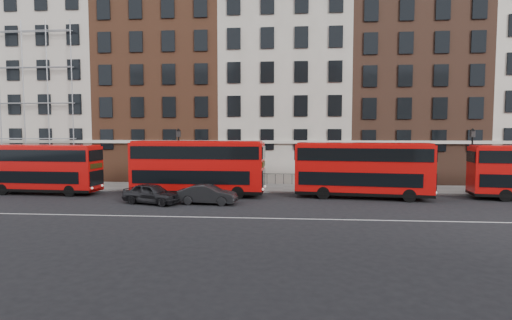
# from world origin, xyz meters

# --- Properties ---
(ground) EXTENTS (120.00, 120.00, 0.00)m
(ground) POSITION_xyz_m (0.00, 0.00, 0.00)
(ground) COLOR black
(ground) RESTS_ON ground
(pavement) EXTENTS (80.00, 5.00, 0.15)m
(pavement) POSITION_xyz_m (0.00, 10.50, 0.07)
(pavement) COLOR gray
(pavement) RESTS_ON ground
(kerb) EXTENTS (80.00, 0.30, 0.16)m
(kerb) POSITION_xyz_m (0.00, 8.00, 0.08)
(kerb) COLOR gray
(kerb) RESTS_ON ground
(road_centre_line) EXTENTS (70.00, 0.12, 0.01)m
(road_centre_line) POSITION_xyz_m (0.00, -2.00, 0.01)
(road_centre_line) COLOR white
(road_centre_line) RESTS_ON ground
(building_terrace) EXTENTS (64.00, 11.95, 22.00)m
(building_terrace) POSITION_xyz_m (-0.31, 17.88, 10.24)
(building_terrace) COLOR beige
(building_terrace) RESTS_ON ground
(bus_a) EXTENTS (9.85, 2.87, 4.09)m
(bus_a) POSITION_xyz_m (-19.99, 5.87, 2.19)
(bus_a) COLOR #B90A09
(bus_a) RESTS_ON ground
(bus_b) EXTENTS (10.66, 2.84, 4.45)m
(bus_b) POSITION_xyz_m (-6.81, 5.87, 2.39)
(bus_b) COLOR #B90A09
(bus_b) RESTS_ON ground
(bus_c) EXTENTS (10.51, 3.78, 4.32)m
(bus_c) POSITION_xyz_m (6.15, 5.87, 2.32)
(bus_c) COLOR #B90A09
(bus_c) RESTS_ON ground
(car_rear) EXTENTS (4.65, 2.96, 1.47)m
(car_rear) POSITION_xyz_m (-9.29, 2.18, 0.74)
(car_rear) COLOR black
(car_rear) RESTS_ON ground
(car_front) EXTENTS (4.31, 1.82, 1.38)m
(car_front) POSITION_xyz_m (-5.28, 2.42, 0.69)
(car_front) COLOR black
(car_front) RESTS_ON ground
(lamp_post_left) EXTENTS (0.44, 0.44, 5.33)m
(lamp_post_left) POSITION_xyz_m (-9.13, 8.72, 3.08)
(lamp_post_left) COLOR black
(lamp_post_left) RESTS_ON pavement
(lamp_post_right) EXTENTS (0.44, 0.44, 5.33)m
(lamp_post_right) POSITION_xyz_m (15.58, 8.80, 3.08)
(lamp_post_right) COLOR black
(lamp_post_right) RESTS_ON pavement
(iron_railings) EXTENTS (6.60, 0.06, 1.00)m
(iron_railings) POSITION_xyz_m (0.00, 12.70, 0.65)
(iron_railings) COLOR black
(iron_railings) RESTS_ON pavement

